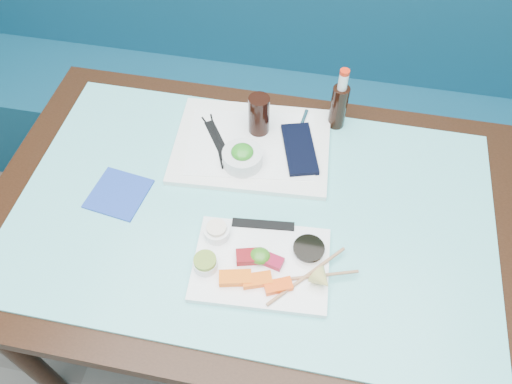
% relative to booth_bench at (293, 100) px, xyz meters
% --- Properties ---
extents(booth_bench, '(3.00, 0.56, 1.17)m').
position_rel_booth_bench_xyz_m(booth_bench, '(0.00, 0.00, 0.00)').
color(booth_bench, navy).
rests_on(booth_bench, ground).
extents(dining_table, '(1.40, 0.90, 0.75)m').
position_rel_booth_bench_xyz_m(dining_table, '(0.00, -0.84, 0.29)').
color(dining_table, black).
rests_on(dining_table, ground).
extents(glass_top, '(1.22, 0.76, 0.01)m').
position_rel_booth_bench_xyz_m(glass_top, '(0.00, -0.84, 0.38)').
color(glass_top, '#66CDCD').
rests_on(glass_top, dining_table).
extents(sashimi_plate, '(0.33, 0.25, 0.02)m').
position_rel_booth_bench_xyz_m(sashimi_plate, '(0.05, -1.00, 0.39)').
color(sashimi_plate, white).
rests_on(sashimi_plate, glass_top).
extents(salmon_left, '(0.08, 0.05, 0.02)m').
position_rel_booth_bench_xyz_m(salmon_left, '(0.00, -1.05, 0.41)').
color(salmon_left, '#FF600A').
rests_on(salmon_left, sashimi_plate).
extents(salmon_mid, '(0.08, 0.05, 0.02)m').
position_rel_booth_bench_xyz_m(salmon_mid, '(0.05, -1.05, 0.41)').
color(salmon_mid, '#FF5A0A').
rests_on(salmon_mid, sashimi_plate).
extents(salmon_right, '(0.07, 0.05, 0.02)m').
position_rel_booth_bench_xyz_m(salmon_right, '(0.10, -1.05, 0.41)').
color(salmon_right, '#FF4A0A').
rests_on(salmon_right, sashimi_plate).
extents(tuna_left, '(0.07, 0.05, 0.02)m').
position_rel_booth_bench_xyz_m(tuna_left, '(0.02, -0.99, 0.41)').
color(tuna_left, maroon).
rests_on(tuna_left, sashimi_plate).
extents(tuna_right, '(0.06, 0.04, 0.02)m').
position_rel_booth_bench_xyz_m(tuna_right, '(0.08, -0.99, 0.41)').
color(tuna_right, maroon).
rests_on(tuna_right, sashimi_plate).
extents(seaweed_garnish, '(0.06, 0.06, 0.03)m').
position_rel_booth_bench_xyz_m(seaweed_garnish, '(0.05, -0.99, 0.41)').
color(seaweed_garnish, '#387C1C').
rests_on(seaweed_garnish, sashimi_plate).
extents(ramekin_wasabi, '(0.07, 0.07, 0.02)m').
position_rel_booth_bench_xyz_m(ramekin_wasabi, '(-0.07, -1.03, 0.41)').
color(ramekin_wasabi, white).
rests_on(ramekin_wasabi, sashimi_plate).
extents(wasabi_fill, '(0.05, 0.05, 0.01)m').
position_rel_booth_bench_xyz_m(wasabi_fill, '(-0.07, -1.03, 0.43)').
color(wasabi_fill, olive).
rests_on(wasabi_fill, ramekin_wasabi).
extents(ramekin_ginger, '(0.07, 0.07, 0.03)m').
position_rel_booth_bench_xyz_m(ramekin_ginger, '(-0.07, -0.94, 0.41)').
color(ramekin_ginger, white).
rests_on(ramekin_ginger, sashimi_plate).
extents(ginger_fill, '(0.06, 0.06, 0.01)m').
position_rel_booth_bench_xyz_m(ginger_fill, '(-0.07, -0.94, 0.43)').
color(ginger_fill, '#F6E3CA').
rests_on(ginger_fill, ramekin_ginger).
extents(soy_dish, '(0.09, 0.09, 0.01)m').
position_rel_booth_bench_xyz_m(soy_dish, '(0.16, -0.95, 0.41)').
color(soy_dish, white).
rests_on(soy_dish, sashimi_plate).
extents(soy_fill, '(0.10, 0.10, 0.01)m').
position_rel_booth_bench_xyz_m(soy_fill, '(0.16, -0.95, 0.42)').
color(soy_fill, black).
rests_on(soy_fill, soy_dish).
extents(lemon_wedge, '(0.06, 0.06, 0.05)m').
position_rel_booth_bench_xyz_m(lemon_wedge, '(0.20, -1.03, 0.42)').
color(lemon_wedge, '#D6C665').
rests_on(lemon_wedge, sashimi_plate).
extents(chopstick_sleeve, '(0.16, 0.04, 0.00)m').
position_rel_booth_bench_xyz_m(chopstick_sleeve, '(0.04, -0.89, 0.40)').
color(chopstick_sleeve, black).
rests_on(chopstick_sleeve, sashimi_plate).
extents(wooden_chopstick_a, '(0.16, 0.18, 0.01)m').
position_rel_booth_bench_xyz_m(wooden_chopstick_a, '(0.16, -1.01, 0.40)').
color(wooden_chopstick_a, '#A6724E').
rests_on(wooden_chopstick_a, sashimi_plate).
extents(wooden_chopstick_b, '(0.21, 0.08, 0.01)m').
position_rel_booth_bench_xyz_m(wooden_chopstick_b, '(0.17, -1.01, 0.40)').
color(wooden_chopstick_b, '#9D6A49').
rests_on(wooden_chopstick_b, sashimi_plate).
extents(serving_tray, '(0.45, 0.35, 0.02)m').
position_rel_booth_bench_xyz_m(serving_tray, '(-0.05, -0.63, 0.39)').
color(serving_tray, white).
rests_on(serving_tray, glass_top).
extents(paper_placemat, '(0.38, 0.30, 0.00)m').
position_rel_booth_bench_xyz_m(paper_placemat, '(-0.05, -0.63, 0.40)').
color(paper_placemat, white).
rests_on(paper_placemat, serving_tray).
extents(seaweed_bowl, '(0.12, 0.12, 0.04)m').
position_rel_booth_bench_xyz_m(seaweed_bowl, '(-0.06, -0.71, 0.42)').
color(seaweed_bowl, silver).
rests_on(seaweed_bowl, serving_tray).
extents(seaweed_salad, '(0.08, 0.08, 0.03)m').
position_rel_booth_bench_xyz_m(seaweed_salad, '(-0.06, -0.71, 0.45)').
color(seaweed_salad, '#28891F').
rests_on(seaweed_salad, seaweed_bowl).
extents(cola_glass, '(0.07, 0.07, 0.12)m').
position_rel_booth_bench_xyz_m(cola_glass, '(-0.04, -0.58, 0.46)').
color(cola_glass, black).
rests_on(cola_glass, serving_tray).
extents(navy_pouch, '(0.13, 0.20, 0.01)m').
position_rel_booth_bench_xyz_m(navy_pouch, '(0.09, -0.63, 0.41)').
color(navy_pouch, black).
rests_on(navy_pouch, serving_tray).
extents(fork, '(0.02, 0.10, 0.01)m').
position_rel_booth_bench_xyz_m(fork, '(0.08, -0.53, 0.41)').
color(fork, white).
rests_on(fork, serving_tray).
extents(black_chopstick_a, '(0.09, 0.20, 0.01)m').
position_rel_booth_bench_xyz_m(black_chopstick_a, '(-0.14, -0.64, 0.40)').
color(black_chopstick_a, black).
rests_on(black_chopstick_a, serving_tray).
extents(black_chopstick_b, '(0.15, 0.16, 0.01)m').
position_rel_booth_bench_xyz_m(black_chopstick_b, '(-0.14, -0.64, 0.40)').
color(black_chopstick_b, black).
rests_on(black_chopstick_b, serving_tray).
extents(tray_sleeve, '(0.11, 0.15, 0.00)m').
position_rel_booth_bench_xyz_m(tray_sleeve, '(-0.14, -0.64, 0.40)').
color(tray_sleeve, black).
rests_on(tray_sleeve, serving_tray).
extents(cola_bottle_body, '(0.06, 0.06, 0.14)m').
position_rel_booth_bench_xyz_m(cola_bottle_body, '(0.18, -0.49, 0.45)').
color(cola_bottle_body, black).
rests_on(cola_bottle_body, glass_top).
extents(cola_bottle_neck, '(0.03, 0.03, 0.05)m').
position_rel_booth_bench_xyz_m(cola_bottle_neck, '(0.18, -0.49, 0.55)').
color(cola_bottle_neck, white).
rests_on(cola_bottle_neck, cola_bottle_body).
extents(cola_bottle_cap, '(0.03, 0.03, 0.01)m').
position_rel_booth_bench_xyz_m(cola_bottle_cap, '(0.18, -0.49, 0.58)').
color(cola_bottle_cap, red).
rests_on(cola_bottle_cap, cola_bottle_neck).
extents(blue_napkin, '(0.16, 0.16, 0.01)m').
position_rel_booth_bench_xyz_m(blue_napkin, '(-0.36, -0.86, 0.39)').
color(blue_napkin, '#1C3B9C').
rests_on(blue_napkin, glass_top).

